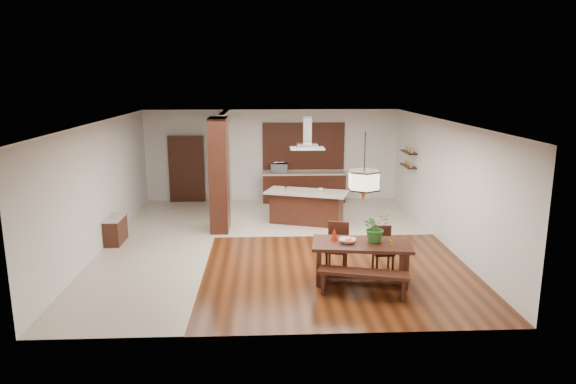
{
  "coord_description": "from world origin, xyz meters",
  "views": [
    {
      "loc": [
        -0.25,
        -11.71,
        3.85
      ],
      "look_at": [
        0.3,
        0.0,
        1.25
      ],
      "focal_mm": 32.0,
      "sensor_mm": 36.0,
      "label": 1
    }
  ],
  "objects_px": {
    "dining_bench": "(363,283)",
    "foliage_plant": "(375,227)",
    "range_hood": "(307,133)",
    "kitchen_island": "(307,207)",
    "dining_chair_right": "(383,250)",
    "island_cup": "(321,190)",
    "microwave": "(279,168)",
    "pendant_lantern": "(364,167)",
    "dining_chair_left": "(337,247)",
    "dining_table": "(362,253)",
    "hallway_console": "(116,230)",
    "fruit_bowl": "(347,241)"
  },
  "relations": [
    {
      "from": "microwave",
      "to": "island_cup",
      "type": "bearing_deg",
      "value": -63.91
    },
    {
      "from": "range_hood",
      "to": "dining_bench",
      "type": "bearing_deg",
      "value": -82.52
    },
    {
      "from": "dining_table",
      "to": "foliage_plant",
      "type": "bearing_deg",
      "value": 9.5
    },
    {
      "from": "pendant_lantern",
      "to": "microwave",
      "type": "distance_m",
      "value": 6.87
    },
    {
      "from": "island_cup",
      "to": "microwave",
      "type": "bearing_deg",
      "value": 111.07
    },
    {
      "from": "hallway_console",
      "to": "pendant_lantern",
      "type": "height_order",
      "value": "pendant_lantern"
    },
    {
      "from": "pendant_lantern",
      "to": "island_cup",
      "type": "height_order",
      "value": "pendant_lantern"
    },
    {
      "from": "dining_table",
      "to": "pendant_lantern",
      "type": "height_order",
      "value": "pendant_lantern"
    },
    {
      "from": "kitchen_island",
      "to": "dining_bench",
      "type": "bearing_deg",
      "value": -63.78
    },
    {
      "from": "dining_bench",
      "to": "foliage_plant",
      "type": "xyz_separation_m",
      "value": [
        0.35,
        0.71,
        0.84
      ]
    },
    {
      "from": "foliage_plant",
      "to": "range_hood",
      "type": "xyz_separation_m",
      "value": [
        -0.98,
        4.08,
        1.4
      ]
    },
    {
      "from": "dining_table",
      "to": "microwave",
      "type": "xyz_separation_m",
      "value": [
        -1.37,
        6.63,
        0.52
      ]
    },
    {
      "from": "hallway_console",
      "to": "kitchen_island",
      "type": "relative_size",
      "value": 0.37
    },
    {
      "from": "island_cup",
      "to": "pendant_lantern",
      "type": "bearing_deg",
      "value": -84.87
    },
    {
      "from": "dining_chair_right",
      "to": "microwave",
      "type": "height_order",
      "value": "microwave"
    },
    {
      "from": "hallway_console",
      "to": "dining_bench",
      "type": "height_order",
      "value": "hallway_console"
    },
    {
      "from": "fruit_bowl",
      "to": "dining_chair_right",
      "type": "bearing_deg",
      "value": 30.81
    },
    {
      "from": "microwave",
      "to": "dining_bench",
      "type": "bearing_deg",
      "value": -75.01
    },
    {
      "from": "dining_bench",
      "to": "foliage_plant",
      "type": "relative_size",
      "value": 2.86
    },
    {
      "from": "pendant_lantern",
      "to": "dining_chair_left",
      "type": "bearing_deg",
      "value": 121.61
    },
    {
      "from": "kitchen_island",
      "to": "dining_chair_right",
      "type": "bearing_deg",
      "value": -52.03
    },
    {
      "from": "dining_chair_right",
      "to": "pendant_lantern",
      "type": "xyz_separation_m",
      "value": [
        -0.54,
        -0.5,
        1.79
      ]
    },
    {
      "from": "dining_chair_right",
      "to": "dining_chair_left",
      "type": "bearing_deg",
      "value": 170.34
    },
    {
      "from": "hallway_console",
      "to": "dining_chair_left",
      "type": "distance_m",
      "value": 5.41
    },
    {
      "from": "dining_chair_right",
      "to": "microwave",
      "type": "bearing_deg",
      "value": 105.37
    },
    {
      "from": "dining_bench",
      "to": "pendant_lantern",
      "type": "xyz_separation_m",
      "value": [
        0.09,
        0.67,
        2.01
      ]
    },
    {
      "from": "fruit_bowl",
      "to": "range_hood",
      "type": "xyz_separation_m",
      "value": [
        -0.44,
        4.1,
        1.65
      ]
    },
    {
      "from": "dining_table",
      "to": "dining_bench",
      "type": "relative_size",
      "value": 1.21
    },
    {
      "from": "island_cup",
      "to": "foliage_plant",
      "type": "bearing_deg",
      "value": -81.08
    },
    {
      "from": "dining_chair_left",
      "to": "microwave",
      "type": "bearing_deg",
      "value": 116.39
    },
    {
      "from": "hallway_console",
      "to": "dining_chair_right",
      "type": "distance_m",
      "value": 6.32
    },
    {
      "from": "dining_chair_right",
      "to": "range_hood",
      "type": "height_order",
      "value": "range_hood"
    },
    {
      "from": "dining_chair_left",
      "to": "pendant_lantern",
      "type": "xyz_separation_m",
      "value": [
        0.39,
        -0.63,
        1.76
      ]
    },
    {
      "from": "dining_bench",
      "to": "island_cup",
      "type": "relative_size",
      "value": 12.67
    },
    {
      "from": "hallway_console",
      "to": "island_cup",
      "type": "height_order",
      "value": "island_cup"
    },
    {
      "from": "dining_bench",
      "to": "island_cup",
      "type": "xyz_separation_m",
      "value": [
        -0.27,
        4.67,
        0.72
      ]
    },
    {
      "from": "foliage_plant",
      "to": "island_cup",
      "type": "height_order",
      "value": "foliage_plant"
    },
    {
      "from": "dining_table",
      "to": "kitchen_island",
      "type": "bearing_deg",
      "value": 99.91
    },
    {
      "from": "dining_table",
      "to": "foliage_plant",
      "type": "relative_size",
      "value": 3.46
    },
    {
      "from": "island_cup",
      "to": "microwave",
      "type": "distance_m",
      "value": 2.83
    },
    {
      "from": "hallway_console",
      "to": "dining_bench",
      "type": "bearing_deg",
      "value": -31.79
    },
    {
      "from": "dining_bench",
      "to": "island_cup",
      "type": "height_order",
      "value": "island_cup"
    },
    {
      "from": "dining_table",
      "to": "microwave",
      "type": "relative_size",
      "value": 3.79
    },
    {
      "from": "kitchen_island",
      "to": "island_cup",
      "type": "xyz_separation_m",
      "value": [
        0.36,
        -0.12,
        0.49
      ]
    },
    {
      "from": "dining_bench",
      "to": "dining_chair_left",
      "type": "height_order",
      "value": "dining_chair_left"
    },
    {
      "from": "dining_table",
      "to": "fruit_bowl",
      "type": "height_order",
      "value": "fruit_bowl"
    },
    {
      "from": "dining_chair_right",
      "to": "pendant_lantern",
      "type": "bearing_deg",
      "value": -138.95
    },
    {
      "from": "foliage_plant",
      "to": "dining_table",
      "type": "bearing_deg",
      "value": -170.5
    },
    {
      "from": "pendant_lantern",
      "to": "island_cup",
      "type": "relative_size",
      "value": 10.15
    },
    {
      "from": "fruit_bowl",
      "to": "range_hood",
      "type": "height_order",
      "value": "range_hood"
    }
  ]
}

